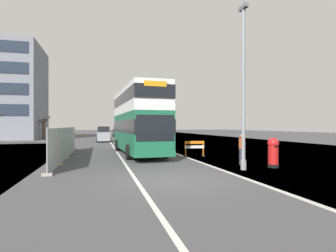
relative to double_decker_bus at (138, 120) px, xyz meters
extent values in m
cube|color=#424244|center=(-0.15, -10.68, -2.73)|extent=(140.00, 280.00, 0.10)
cube|color=#B2AFA8|center=(3.01, -10.68, -2.68)|extent=(0.24, 196.00, 0.01)
cube|color=silver|center=(-1.49, -10.68, -2.68)|extent=(0.16, 168.00, 0.01)
cube|color=#196042|center=(0.00, 0.01, -0.93)|extent=(3.03, 11.41, 2.80)
cube|color=white|center=(0.00, 0.01, 0.67)|extent=(3.03, 11.41, 0.40)
cube|color=white|center=(0.00, 0.01, 1.61)|extent=(3.00, 11.29, 1.49)
cube|color=black|center=(0.00, 0.01, -0.51)|extent=(3.06, 11.52, 0.89)
cube|color=black|center=(0.00, 0.01, 1.61)|extent=(3.05, 11.47, 0.82)
cube|color=black|center=(0.27, -5.66, -0.58)|extent=(2.29, 0.17, 1.54)
cube|color=orange|center=(0.27, -5.66, 2.02)|extent=(1.37, 0.13, 0.32)
cube|color=#196042|center=(0.00, 0.01, -2.15)|extent=(3.06, 11.52, 0.36)
cylinder|color=black|center=(-1.08, -3.55, -2.18)|extent=(0.35, 1.01, 1.00)
cylinder|color=black|center=(1.41, -3.43, -2.18)|extent=(0.35, 1.01, 1.00)
cylinder|color=black|center=(-1.40, 3.05, -2.18)|extent=(0.35, 1.01, 1.00)
cylinder|color=black|center=(1.10, 3.17, -2.18)|extent=(0.35, 1.01, 1.00)
cylinder|color=gray|center=(4.08, -9.09, 1.34)|extent=(0.18, 0.18, 8.05)
cube|color=slate|center=(4.08, -9.09, 5.49)|extent=(0.20, 0.70, 0.20)
cylinder|color=gray|center=(4.08, -9.09, -2.43)|extent=(0.29, 0.29, 0.50)
cylinder|color=black|center=(6.02, -8.76, -2.59)|extent=(0.57, 0.57, 0.18)
cylinder|color=red|center=(6.02, -8.76, -1.95)|extent=(0.53, 0.53, 1.10)
sphere|color=red|center=(6.02, -8.76, -1.40)|extent=(0.59, 0.59, 0.59)
cube|color=black|center=(6.02, -9.03, -1.54)|extent=(0.22, 0.03, 0.07)
cube|color=orange|center=(3.72, -2.80, -1.67)|extent=(1.46, 0.16, 0.20)
cube|color=white|center=(3.72, -2.80, -1.99)|extent=(1.46, 0.16, 0.20)
cube|color=orange|center=(3.07, -2.76, -2.18)|extent=(0.07, 0.07, 1.01)
cube|color=black|center=(3.07, -2.76, -2.64)|extent=(0.16, 0.45, 0.08)
cube|color=orange|center=(4.38, -2.83, -2.18)|extent=(0.07, 0.07, 1.01)
cube|color=black|center=(4.38, -2.83, -2.64)|extent=(0.16, 0.45, 0.08)
cube|color=#A8AAAD|center=(-5.17, -6.80, -1.61)|extent=(0.04, 3.26, 2.04)
cube|color=#A8AAAD|center=(-5.17, -3.40, -1.61)|extent=(0.04, 3.26, 2.04)
cube|color=#A8AAAD|center=(-5.17, 0.00, -1.61)|extent=(0.04, 3.26, 2.04)
cube|color=#A8AAAD|center=(-5.17, 3.40, -1.61)|extent=(0.04, 3.26, 2.04)
cylinder|color=#939699|center=(-5.17, -8.50, -1.61)|extent=(0.06, 0.06, 2.14)
cube|color=gray|center=(-5.17, -8.50, -2.62)|extent=(0.44, 0.20, 0.12)
cylinder|color=#939699|center=(-5.17, -5.10, -1.61)|extent=(0.06, 0.06, 2.14)
cube|color=gray|center=(-5.17, -5.10, -2.62)|extent=(0.44, 0.20, 0.12)
cylinder|color=#939699|center=(-5.17, -1.70, -1.61)|extent=(0.06, 0.06, 2.14)
cube|color=gray|center=(-5.17, -1.70, -2.62)|extent=(0.44, 0.20, 0.12)
cylinder|color=#939699|center=(-5.17, 1.70, -1.61)|extent=(0.06, 0.06, 2.14)
cube|color=gray|center=(-5.17, 1.70, -2.62)|extent=(0.44, 0.20, 0.12)
cylinder|color=#939699|center=(-5.17, 5.10, -1.61)|extent=(0.06, 0.06, 2.14)
cube|color=gray|center=(-5.17, 5.10, -2.62)|extent=(0.44, 0.20, 0.12)
cube|color=gray|center=(-2.38, 17.67, -1.91)|extent=(1.71, 4.40, 1.18)
cube|color=black|center=(-2.38, 17.67, -0.94)|extent=(1.57, 2.42, 0.77)
cylinder|color=black|center=(-1.52, 19.03, -2.38)|extent=(0.20, 0.60, 0.60)
cylinder|color=black|center=(-3.23, 19.03, -2.38)|extent=(0.20, 0.60, 0.60)
cylinder|color=black|center=(-1.52, 16.31, -2.38)|extent=(0.20, 0.60, 0.60)
cylinder|color=black|center=(-3.23, 16.31, -2.38)|extent=(0.20, 0.60, 0.60)
cube|color=maroon|center=(0.76, 26.61, -1.90)|extent=(1.84, 4.23, 1.21)
cube|color=black|center=(0.76, 26.61, -0.97)|extent=(1.70, 2.32, 0.65)
cylinder|color=black|center=(1.69, 27.92, -2.38)|extent=(0.20, 0.60, 0.60)
cylinder|color=black|center=(-0.16, 27.92, -2.38)|extent=(0.20, 0.60, 0.60)
cylinder|color=black|center=(1.69, 25.30, -2.38)|extent=(0.20, 0.60, 0.60)
cylinder|color=black|center=(-0.16, 25.30, -2.38)|extent=(0.20, 0.60, 0.60)
cube|color=black|center=(0.69, 34.58, -1.80)|extent=(1.71, 4.38, 1.39)
cube|color=black|center=(0.69, 34.58, -0.77)|extent=(1.58, 2.41, 0.67)
cylinder|color=black|center=(1.54, 35.94, -2.38)|extent=(0.20, 0.60, 0.60)
cylinder|color=black|center=(-0.17, 35.94, -2.38)|extent=(0.20, 0.60, 0.60)
cylinder|color=black|center=(1.54, 33.22, -2.38)|extent=(0.20, 0.60, 0.60)
cylinder|color=black|center=(-0.17, 33.22, -2.38)|extent=(0.20, 0.60, 0.60)
cylinder|color=#4C3D2D|center=(-11.83, 27.16, -1.00)|extent=(0.40, 0.40, 3.37)
cylinder|color=#4C3D2D|center=(-11.31, 27.07, 0.49)|extent=(1.18, 0.35, 1.30)
cylinder|color=#4C3D2D|center=(-11.79, 27.91, 0.25)|extent=(0.25, 1.63, 1.71)
cylinder|color=#4C3D2D|center=(-12.35, 27.07, 0.34)|extent=(1.19, 0.41, 0.97)
cylinder|color=#4C3D2D|center=(-11.98, 26.51, 0.03)|extent=(0.47, 1.41, 0.94)
cylinder|color=#2D3342|center=(4.90, -7.46, -2.22)|extent=(0.29, 0.29, 0.92)
cylinder|color=#99471E|center=(4.90, -7.46, -1.45)|extent=(0.34, 0.34, 0.60)
sphere|color=#937056|center=(4.90, -7.46, -1.04)|extent=(0.22, 0.22, 0.22)
camera|label=1|loc=(-2.94, -21.50, -0.47)|focal=29.32mm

